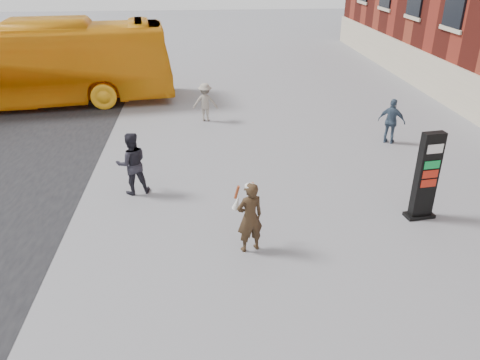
{
  "coord_description": "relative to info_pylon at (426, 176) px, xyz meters",
  "views": [
    {
      "loc": [
        -1.55,
        -8.34,
        6.23
      ],
      "look_at": [
        -0.68,
        1.64,
        1.31
      ],
      "focal_mm": 35.0,
      "sensor_mm": 36.0,
      "label": 1
    }
  ],
  "objects": [
    {
      "name": "info_pylon",
      "position": [
        0.0,
        0.0,
        0.0
      ],
      "size": [
        0.79,
        0.47,
        2.33
      ],
      "rotation": [
        0.0,
        0.0,
        0.14
      ],
      "color": "black",
      "rests_on": "ground"
    },
    {
      "name": "pedestrian_a",
      "position": [
        -7.54,
        2.03,
        -0.26
      ],
      "size": [
        1.03,
        0.89,
        1.81
      ],
      "primitive_type": "imported",
      "rotation": [
        0.0,
        0.0,
        3.41
      ],
      "color": "#24232C",
      "rests_on": "ground"
    },
    {
      "name": "ground",
      "position": [
        -4.01,
        -1.74,
        -1.16
      ],
      "size": [
        100.0,
        100.0,
        0.0
      ],
      "primitive_type": "plane",
      "color": "#9E9EA3"
    },
    {
      "name": "pedestrian_b",
      "position": [
        -5.37,
        8.19,
        -0.39
      ],
      "size": [
        1.06,
        0.69,
        1.54
      ],
      "primitive_type": "imported",
      "rotation": [
        0.0,
        0.0,
        3.01
      ],
      "color": "gray",
      "rests_on": "ground"
    },
    {
      "name": "bus",
      "position": [
        -13.32,
        11.09,
        0.65
      ],
      "size": [
        13.31,
        4.57,
        3.63
      ],
      "primitive_type": "imported",
      "rotation": [
        0.0,
        0.0,
        1.69
      ],
      "color": "orange",
      "rests_on": "road"
    },
    {
      "name": "woman",
      "position": [
        -4.56,
        -1.09,
        -0.28
      ],
      "size": [
        0.78,
        0.74,
        1.72
      ],
      "rotation": [
        0.0,
        0.0,
        3.46
      ],
      "color": "black",
      "rests_on": "ground"
    },
    {
      "name": "pedestrian_c",
      "position": [
        1.16,
        5.16,
        -0.35
      ],
      "size": [
        1.0,
        0.87,
        1.62
      ],
      "primitive_type": "imported",
      "rotation": [
        0.0,
        0.0,
        2.53
      ],
      "color": "#3E5167",
      "rests_on": "ground"
    }
  ]
}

